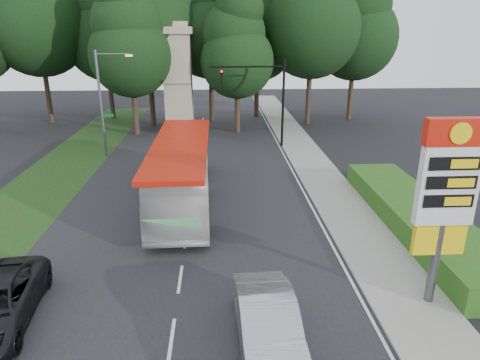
{
  "coord_description": "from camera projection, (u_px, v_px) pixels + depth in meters",
  "views": [
    {
      "loc": [
        1.62,
        -10.88,
        9.51
      ],
      "look_at": [
        2.7,
        9.57,
        2.2
      ],
      "focal_mm": 32.0,
      "sensor_mm": 36.0,
      "label": 1
    }
  ],
  "objects": [
    {
      "name": "monument",
      "position": [
        178.0,
        78.0,
        39.75
      ],
      "size": [
        3.0,
        3.0,
        10.05
      ],
      "color": "tan",
      "rests_on": "ground"
    },
    {
      "name": "tree_west_near",
      "position": [
        104.0,
        23.0,
        44.29
      ],
      "size": [
        8.4,
        8.4,
        16.5
      ],
      "color": "#2D2116",
      "rests_on": "ground"
    },
    {
      "name": "tree_center_right",
      "position": [
        210.0,
        12.0,
        42.62
      ],
      "size": [
        9.24,
        9.24,
        18.15
      ],
      "color": "#2D2116",
      "rests_on": "ground"
    },
    {
      "name": "sedan_silver",
      "position": [
        268.0,
        326.0,
        13.16
      ],
      "size": [
        2.03,
        5.23,
        1.7
      ],
      "primitive_type": "imported",
      "rotation": [
        0.0,
        0.0,
        0.05
      ],
      "color": "#999AA0",
      "rests_on": "ground"
    },
    {
      "name": "transit_bus",
      "position": [
        182.0,
        173.0,
        24.22
      ],
      "size": [
        3.3,
        12.67,
        3.51
      ],
      "primitive_type": "imported",
      "rotation": [
        0.0,
        0.0,
        0.03
      ],
      "color": "beige",
      "rests_on": "ground"
    },
    {
      "name": "gas_station_pylon",
      "position": [
        447.0,
        189.0,
        14.19
      ],
      "size": [
        2.1,
        0.45,
        6.85
      ],
      "color": "#59595E",
      "rests_on": "ground"
    },
    {
      "name": "grass_verge_left",
      "position": [
        59.0,
        172.0,
        29.81
      ],
      "size": [
        5.0,
        50.0,
        0.02
      ],
      "primitive_type": "cube",
      "color": "#193814",
      "rests_on": "ground"
    },
    {
      "name": "sidewalk_right",
      "position": [
        337.0,
        199.0,
        25.04
      ],
      "size": [
        3.0,
        80.0,
        0.12
      ],
      "primitive_type": "cube",
      "color": "gray",
      "rests_on": "ground"
    },
    {
      "name": "ground",
      "position": [
        170.0,
        350.0,
        13.35
      ],
      "size": [
        120.0,
        120.0,
        0.0
      ],
      "primitive_type": "plane",
      "color": "black",
      "rests_on": "ground"
    },
    {
      "name": "tree_west_mid",
      "position": [
        35.0,
        4.0,
        41.55
      ],
      "size": [
        9.8,
        9.8,
        19.25
      ],
      "color": "#2D2116",
      "rests_on": "ground"
    },
    {
      "name": "hedge",
      "position": [
        418.0,
        218.0,
        21.25
      ],
      "size": [
        3.0,
        14.0,
        1.2
      ],
      "primitive_type": "cube",
      "color": "#295215",
      "rests_on": "ground"
    },
    {
      "name": "streetlight_signs",
      "position": [
        103.0,
        99.0,
        32.21
      ],
      "size": [
        2.75,
        0.98,
        8.0
      ],
      "color": "#59595E",
      "rests_on": "ground"
    },
    {
      "name": "tree_east_near",
      "position": [
        257.0,
        26.0,
        45.2
      ],
      "size": [
        8.12,
        8.12,
        15.95
      ],
      "color": "#2D2116",
      "rests_on": "ground"
    },
    {
      "name": "road_surface",
      "position": [
        191.0,
        202.0,
        24.64
      ],
      "size": [
        14.0,
        80.0,
        0.02
      ],
      "primitive_type": "cube",
      "color": "black",
      "rests_on": "ground"
    },
    {
      "name": "traffic_signal_mast",
      "position": [
        267.0,
        91.0,
        34.64
      ],
      "size": [
        6.1,
        0.35,
        7.2
      ],
      "color": "black",
      "rests_on": "ground"
    },
    {
      "name": "tree_far_east",
      "position": [
        357.0,
        19.0,
        43.59
      ],
      "size": [
        8.68,
        8.68,
        17.05
      ],
      "color": "#2D2116",
      "rests_on": "ground"
    },
    {
      "name": "tree_monument_right",
      "position": [
        237.0,
        45.0,
        38.58
      ],
      "size": [
        6.72,
        6.72,
        13.2
      ],
      "color": "#2D2116",
      "rests_on": "ground"
    },
    {
      "name": "tree_east_mid",
      "position": [
        313.0,
        7.0,
        41.12
      ],
      "size": [
        9.52,
        9.52,
        18.7
      ],
      "color": "#2D2116",
      "rests_on": "ground"
    },
    {
      "name": "tree_monument_left",
      "position": [
        129.0,
        38.0,
        37.41
      ],
      "size": [
        7.28,
        7.28,
        14.3
      ],
      "color": "#2D2116",
      "rests_on": "ground"
    }
  ]
}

